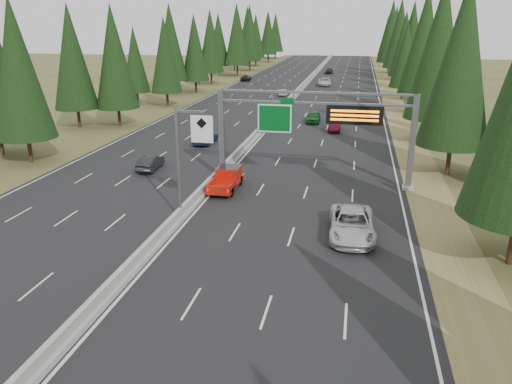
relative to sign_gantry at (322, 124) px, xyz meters
The scene contains 19 objects.
road 46.29m from the sign_gantry, 101.18° to the left, with size 32.00×260.00×0.08m, color black.
shoulder_right 46.28m from the sign_gantry, 78.86° to the left, with size 3.60×260.00×0.06m, color olive.
shoulder_left 52.70m from the sign_gantry, 120.63° to the left, with size 3.60×260.00×0.06m, color #494A22.
median_barrier 46.25m from the sign_gantry, 101.18° to the left, with size 0.70×260.00×0.85m.
sign_gantry is the anchor object (origin of this frame).
hov_sign_pole 12.96m from the sign_gantry, 130.04° to the right, with size 2.80×0.50×8.00m.
tree_row_right 34.79m from the sign_gantry, 67.59° to the left, with size 12.11×240.85×18.94m.
tree_row_left 56.79m from the sign_gantry, 123.00° to the left, with size 11.93×241.99×18.19m.
silver_minivan 11.77m from the sign_gantry, 74.78° to the right, with size 2.82×6.11×1.70m, color silver.
red_pickup 8.91m from the sign_gantry, 160.97° to the right, with size 1.90×5.33×1.74m.
car_ahead_green 28.14m from the sign_gantry, 96.25° to the left, with size 1.80×4.47×1.52m, color #114E19.
car_ahead_dkred 23.02m from the sign_gantry, 89.60° to the left, with size 1.47×4.22×1.39m, color #560C1C.
car_ahead_dkgrey 33.25m from the sign_gantry, 86.34° to the left, with size 2.18×5.37×1.56m, color black.
car_ahead_white 70.70m from the sign_gantry, 93.64° to the left, with size 2.69×5.84×1.62m, color silver.
car_ahead_far 97.68m from the sign_gantry, 93.05° to the left, with size 1.84×4.58×1.56m, color black.
car_onc_near 16.56m from the sign_gantry, behind, with size 1.44×4.14×1.36m, color black.
car_onc_blue 19.40m from the sign_gantry, 137.80° to the left, with size 1.94×4.78×1.39m, color navy.
car_onc_white 54.09m from the sign_gantry, 101.69° to the left, with size 1.62×4.03×1.37m, color silver.
car_onc_far 80.25m from the sign_gantry, 106.99° to the left, with size 2.19×4.76×1.32m, color black.
Camera 1 is at (11.62, -5.90, 13.19)m, focal length 35.00 mm.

